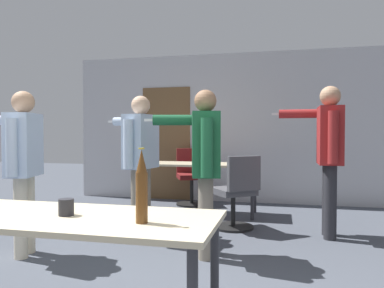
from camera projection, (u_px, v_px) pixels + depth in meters
back_wall at (224, 128)px, 6.66m from camera, size 5.57×0.12×2.62m
conference_table_near at (54, 228)px, 2.07m from camera, size 1.83×0.68×0.76m
conference_table_far at (195, 168)px, 5.65m from camera, size 1.88×0.64×0.76m
person_right_polo at (22, 157)px, 3.67m from camera, size 0.84×0.60×1.62m
person_near_casual at (204, 157)px, 3.66m from camera, size 0.87×0.67×1.63m
person_left_plaid at (328, 147)px, 4.33m from camera, size 0.80×0.68×1.75m
person_center_tall at (140, 152)px, 4.39m from camera, size 0.75×0.74×1.65m
office_chair_far_right at (236, 195)px, 4.69m from camera, size 0.67×0.69×0.93m
office_chair_mid_tucked at (191, 178)px, 6.38m from camera, size 0.62×0.66×0.95m
beer_bottle at (142, 188)px, 1.86m from camera, size 0.06×0.06×0.38m
drink_cup at (66, 207)px, 2.04m from camera, size 0.08×0.08×0.09m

